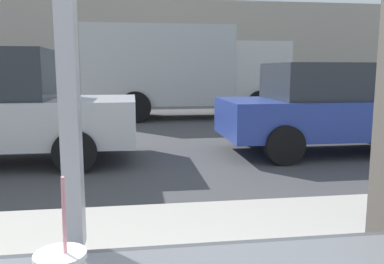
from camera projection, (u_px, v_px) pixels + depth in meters
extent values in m
plane|color=#424244|center=(127.00, 137.00, 9.06)|extent=(60.00, 60.00, 0.00)
cube|color=#404245|center=(74.00, 256.00, 1.11)|extent=(1.98, 0.02, 0.02)
cube|color=#A89E8E|center=(129.00, 50.00, 20.50)|extent=(28.00, 1.20, 5.00)
cylinder|color=black|center=(60.00, 261.00, 0.78)|extent=(0.09, 0.09, 0.01)
cylinder|color=white|center=(60.00, 256.00, 0.78)|extent=(0.10, 0.10, 0.01)
cylinder|color=pink|center=(64.00, 226.00, 0.77)|extent=(0.01, 0.03, 0.20)
cylinder|color=black|center=(89.00, 132.00, 7.66)|extent=(0.64, 0.18, 0.64)
cylinder|color=black|center=(75.00, 152.00, 5.81)|extent=(0.64, 0.18, 0.64)
cube|color=#283D93|center=(334.00, 117.00, 7.33)|extent=(4.12, 1.76, 0.66)
cube|color=#282D33|center=(330.00, 81.00, 7.21)|extent=(2.14, 1.55, 0.64)
cylinder|color=black|center=(370.00, 127.00, 8.42)|extent=(0.64, 0.18, 0.64)
cylinder|color=black|center=(252.00, 129.00, 8.06)|extent=(0.64, 0.18, 0.64)
cylinder|color=black|center=(285.00, 145.00, 6.34)|extent=(0.64, 0.18, 0.64)
cube|color=beige|center=(158.00, 66.00, 12.44)|extent=(4.42, 2.20, 2.35)
cube|color=beige|center=(251.00, 73.00, 12.91)|extent=(1.90, 2.10, 1.90)
cylinder|color=black|center=(242.00, 100.00, 14.08)|extent=(0.90, 0.24, 0.90)
cylinder|color=black|center=(261.00, 105.00, 12.03)|extent=(0.90, 0.24, 0.90)
cylinder|color=black|center=(135.00, 101.00, 13.59)|extent=(0.90, 0.24, 0.90)
cylinder|color=black|center=(135.00, 107.00, 11.44)|extent=(0.90, 0.24, 0.90)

